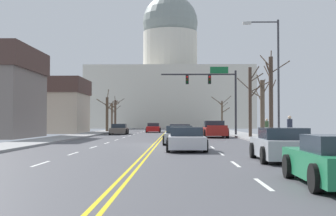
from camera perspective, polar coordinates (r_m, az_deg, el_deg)
name	(u,v)px	position (r m, az deg, el deg)	size (l,w,h in m)	color
ground	(155,144)	(30.14, -1.60, -4.54)	(20.00, 180.00, 0.20)	#48484D
signal_gantry	(215,86)	(47.93, 5.88, 2.71)	(7.91, 0.41, 7.10)	#28282D
street_lamp_right	(274,69)	(31.27, 13.08, 4.72)	(2.43, 0.24, 8.18)	#333338
capitol_building	(170,83)	(104.35, 0.28, 3.13)	(35.67, 22.20, 32.85)	beige
pickup_truck_near_00	(215,130)	(43.49, 5.85, -2.74)	(2.27, 5.57, 1.58)	maroon
sedan_near_01	(180,133)	(36.20, 1.54, -3.13)	(2.08, 4.72, 1.30)	#B71414
sedan_near_02	(179,136)	(30.09, 1.38, -3.47)	(2.13, 4.54, 1.23)	#9EA3A8
sedan_near_03	(186,140)	(23.75, 2.28, -3.97)	(2.09, 4.46, 1.23)	silver
sedan_near_04	(281,145)	(18.11, 14.00, -4.55)	(2.06, 4.43, 1.29)	#9EA3A8
sedan_oncoming_00	(119,129)	(53.63, -6.14, -2.68)	(2.15, 4.62, 1.22)	#6B6056
sedan_oncoming_01	(153,128)	(61.95, -1.84, -2.52)	(2.01, 4.25, 1.29)	#B71414
flank_building_01	(47,106)	(60.29, -14.91, 0.30)	(9.93, 8.50, 6.95)	#B2A38E
bare_tree_00	(251,100)	(41.95, 10.30, 1.04)	(2.71, 2.20, 6.39)	#423328
bare_tree_01	(112,115)	(72.14, -7.03, -0.88)	(2.69, 2.45, 4.58)	#4C3D2D
bare_tree_02	(222,113)	(67.30, 6.77, -0.63)	(3.02, 2.14, 5.16)	#4C3D2D
bare_tree_03	(107,113)	(63.86, -7.64, -0.62)	(2.48, 1.25, 5.91)	#4C3D2D
bare_tree_04	(262,108)	(37.98, 11.72, 0.02)	(1.64, 2.17, 5.14)	brown
bare_tree_05	(115,113)	(77.16, -6.63, -0.68)	(3.02, 2.06, 5.55)	#423328
bare_tree_06	(271,95)	(33.77, 12.75, 1.54)	(1.92, 2.45, 6.72)	#423328
pedestrian_00	(267,127)	(40.09, 12.25, -2.33)	(0.35, 0.34, 1.62)	black
pedestrian_01	(290,128)	(29.95, 14.98, -2.41)	(0.35, 0.34, 1.75)	black
bicycle_parked	(297,139)	(27.47, 15.88, -3.78)	(0.12, 1.77, 0.85)	black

